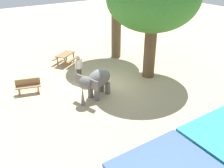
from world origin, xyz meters
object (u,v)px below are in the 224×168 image
Objects in this scene: picnic_table_near at (65,56)px; wooden_bench at (28,86)px; person_handler at (79,66)px; elephant at (96,81)px.

wooden_bench is at bearing 4.69° from picnic_table_near.
wooden_bench is at bearing -92.31° from person_handler.
elephant is 4.03m from wooden_bench.
elephant reaches higher than picnic_table_near.
elephant is 2.50m from person_handler.
picnic_table_near is at bearing -124.71° from wooden_bench.
person_handler reaches higher than elephant.
picnic_table_near is (-0.37, -3.01, -0.36)m from person_handler.
elephant is 1.59× the size of wooden_bench.
elephant is 1.43× the size of person_handler.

